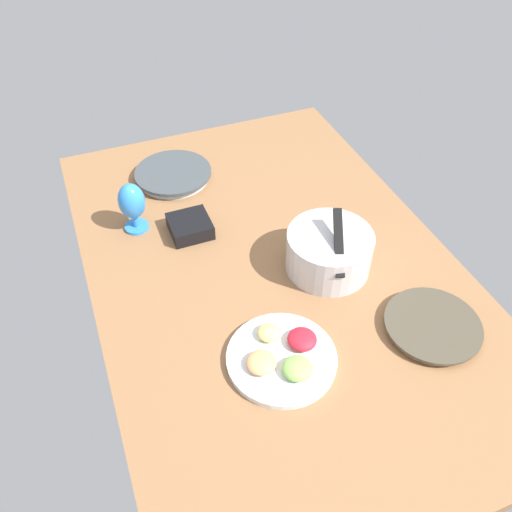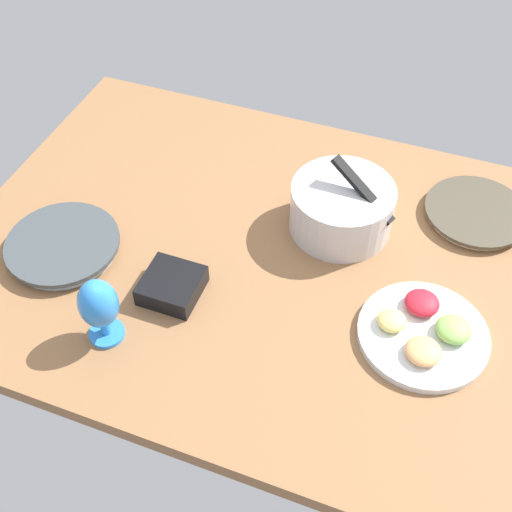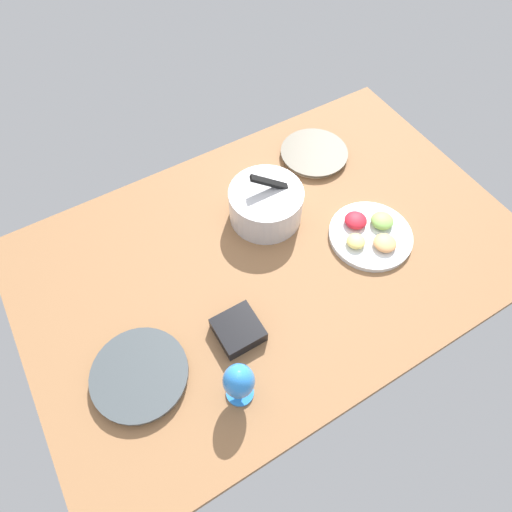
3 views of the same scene
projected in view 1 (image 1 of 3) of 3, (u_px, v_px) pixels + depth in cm
name	position (u px, v px, depth cm)	size (l,w,h in cm)	color
ground_plane	(273.00, 271.00, 156.79)	(160.00, 104.00, 4.00)	#8C603D
dinner_plate_left	(173.00, 175.00, 185.11)	(26.67, 26.67, 3.16)	silver
dinner_plate_right	(432.00, 326.00, 137.96)	(25.26, 25.26, 2.37)	beige
mixing_bowl	(329.00, 250.00, 150.61)	(25.34, 24.56, 18.50)	silver
fruit_platter	(283.00, 356.00, 130.69)	(27.57, 27.57, 5.05)	silver
hurricane_glass_blue	(132.00, 203.00, 160.55)	(8.20, 8.20, 16.72)	#2F84E3
square_bowl_black	(190.00, 226.00, 164.24)	(12.45, 12.45, 4.74)	black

